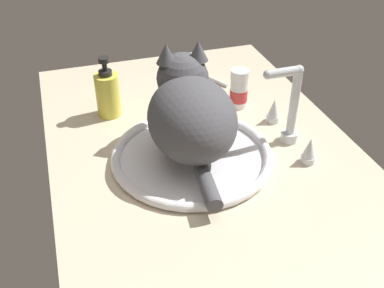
# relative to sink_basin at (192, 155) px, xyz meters

# --- Properties ---
(countertop) EXTENTS (1.21, 0.69, 0.03)m
(countertop) POSITION_rel_sink_basin_xyz_m (0.06, 0.04, -0.02)
(countertop) COLOR beige
(countertop) RESTS_ON ground
(sink_basin) EXTENTS (0.36, 0.36, 0.02)m
(sink_basin) POSITION_rel_sink_basin_xyz_m (0.00, 0.00, 0.00)
(sink_basin) COLOR white
(sink_basin) RESTS_ON countertop
(faucet) EXTENTS (0.21, 0.10, 0.19)m
(faucet) POSITION_rel_sink_basin_xyz_m (0.00, 0.23, 0.06)
(faucet) COLOR silver
(faucet) RESTS_ON countertop
(cat) EXTENTS (0.36, 0.21, 0.21)m
(cat) POSITION_rel_sink_basin_xyz_m (-0.02, 0.00, 0.10)
(cat) COLOR #4C4C51
(cat) RESTS_ON sink_basin
(soap_pump_bottle) EXTENTS (0.06, 0.06, 0.16)m
(soap_pump_bottle) POSITION_rel_sink_basin_xyz_m (-0.24, -0.14, 0.05)
(soap_pump_bottle) COLOR #E5DB4C
(soap_pump_bottle) RESTS_ON countertop
(pill_bottle) EXTENTS (0.05, 0.05, 0.10)m
(pill_bottle) POSITION_rel_sink_basin_xyz_m (-0.18, 0.18, 0.04)
(pill_bottle) COLOR white
(pill_bottle) RESTS_ON countertop
(toothbrush) EXTENTS (0.15, 0.08, 0.02)m
(toothbrush) POSITION_rel_sink_basin_xyz_m (-0.36, 0.16, -0.00)
(toothbrush) COLOR silver
(toothbrush) RESTS_ON countertop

